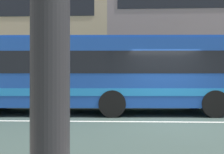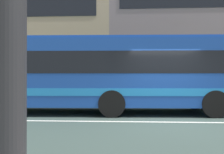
% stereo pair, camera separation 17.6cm
% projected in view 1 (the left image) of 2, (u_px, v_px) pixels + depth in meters
% --- Properties ---
extents(ground_plane, '(160.00, 160.00, 0.00)m').
position_uv_depth(ground_plane, '(171.00, 122.00, 7.93)').
color(ground_plane, '#354540').
extents(lane_centre_line, '(60.00, 0.16, 0.01)m').
position_uv_depth(lane_centre_line, '(171.00, 122.00, 7.93)').
color(lane_centre_line, silver).
rests_on(lane_centre_line, ground_plane).
extents(hedge_row_far, '(21.84, 1.10, 0.84)m').
position_uv_depth(hedge_row_far, '(144.00, 97.00, 13.26)').
color(hedge_row_far, '#356C2E').
rests_on(hedge_row_far, ground_plane).
extents(apartment_block_right, '(19.39, 9.45, 13.79)m').
position_uv_depth(apartment_block_right, '(214.00, 19.00, 22.39)').
color(apartment_block_right, gray).
rests_on(apartment_block_right, ground_plane).
extents(transit_bus, '(10.92, 2.93, 3.06)m').
position_uv_depth(transit_bus, '(97.00, 72.00, 10.07)').
color(transit_bus, '#19439B').
rests_on(transit_bus, ground_plane).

